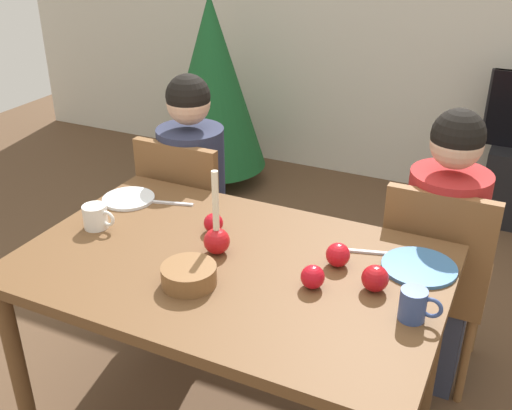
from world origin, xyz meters
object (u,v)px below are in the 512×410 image
object	(u,v)px
plate_left	(129,199)
apple_by_left_plate	(213,223)
person_right_child	(439,257)
plate_right	(419,267)
apple_by_right_mug	(375,278)
bowl_walnuts	(189,275)
person_left_child	(194,202)
apple_far_edge	(313,277)
chair_right	(435,273)
candle_centerpiece	(217,236)
mug_left	(96,217)
apple_near_candle	(338,255)
chair_left	(190,216)
mug_right	(414,305)
christmas_tree	(212,83)
dining_table	(230,283)

from	to	relation	value
plate_left	apple_by_left_plate	distance (m)	0.44
person_right_child	plate_right	xyz separation A→B (m)	(-0.01, -0.41, 0.19)
apple_by_left_plate	person_right_child	bearing A→B (deg)	33.38
apple_by_left_plate	apple_by_right_mug	distance (m)	0.63
bowl_walnuts	person_right_child	bearing A→B (deg)	51.60
person_left_child	plate_right	distance (m)	1.20
bowl_walnuts	apple_far_edge	xyz separation A→B (m)	(0.35, 0.15, 0.01)
chair_right	bowl_walnuts	distance (m)	1.04
person_right_child	candle_centerpiece	bearing A→B (deg)	-137.09
candle_centerpiece	apple_far_edge	xyz separation A→B (m)	(0.36, -0.05, -0.03)
plate_left	bowl_walnuts	xyz separation A→B (m)	(0.53, -0.40, 0.03)
mug_left	apple_near_candle	size ratio (longest dim) A/B	1.64
chair_right	plate_right	world-z (taller)	chair_right
apple_by_left_plate	apple_far_edge	distance (m)	0.48
person_right_child	apple_by_left_plate	distance (m)	0.91
plate_left	apple_by_left_plate	bearing A→B (deg)	-10.47
chair_left	apple_far_edge	bearing A→B (deg)	-37.09
candle_centerpiece	person_right_child	bearing A→B (deg)	42.91
chair_left	mug_right	world-z (taller)	chair_left
person_right_child	apple_by_left_plate	xyz separation A→B (m)	(-0.73, -0.48, 0.22)
chair_left	mug_right	size ratio (longest dim) A/B	7.35
person_right_child	apple_far_edge	bearing A→B (deg)	-113.57
plate_right	mug_right	world-z (taller)	mug_right
person_right_child	plate_left	xyz separation A→B (m)	(-1.17, -0.40, 0.19)
mug_left	mug_right	distance (m)	1.16
christmas_tree	apple_by_right_mug	size ratio (longest dim) A/B	16.67
person_left_child	mug_right	xyz separation A→B (m)	(1.15, -0.69, 0.23)
apple_near_candle	plate_left	bearing A→B (deg)	173.54
christmas_tree	mug_right	size ratio (longest dim) A/B	11.40
plate_right	apple_by_left_plate	distance (m)	0.73
plate_right	candle_centerpiece	bearing A→B (deg)	-163.04
bowl_walnuts	apple_by_left_plate	bearing A→B (deg)	106.22
apple_near_candle	apple_far_edge	xyz separation A→B (m)	(-0.03, -0.15, -0.00)
candle_centerpiece	apple_far_edge	bearing A→B (deg)	-8.37
person_right_child	plate_right	bearing A→B (deg)	-91.74
person_left_child	mug_right	world-z (taller)	person_left_child
apple_far_edge	chair_right	bearing A→B (deg)	65.35
dining_table	plate_left	xyz separation A→B (m)	(-0.58, 0.24, 0.09)
dining_table	apple_near_candle	xyz separation A→B (m)	(0.33, 0.13, 0.12)
mug_left	apple_near_candle	distance (m)	0.89
dining_table	apple_by_right_mug	size ratio (longest dim) A/B	16.73
chair_right	plate_left	bearing A→B (deg)	-162.37
chair_right	person_right_child	world-z (taller)	person_right_child
chair_right	mug_right	size ratio (longest dim) A/B	7.35
person_right_child	apple_near_candle	xyz separation A→B (m)	(-0.26, -0.51, 0.22)
chair_left	apple_by_right_mug	world-z (taller)	chair_left
apple_by_left_plate	plate_right	bearing A→B (deg)	5.73
chair_right	apple_far_edge	bearing A→B (deg)	-114.65
dining_table	mug_left	size ratio (longest dim) A/B	10.74
chair_right	apple_near_candle	size ratio (longest dim) A/B	11.29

